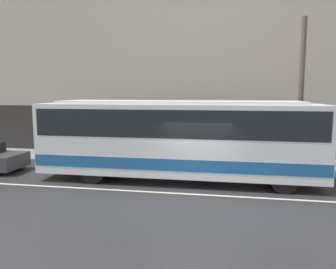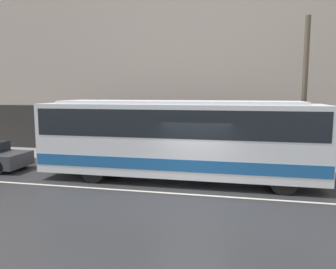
{
  "view_description": "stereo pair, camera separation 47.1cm",
  "coord_description": "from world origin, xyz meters",
  "views": [
    {
      "loc": [
        1.02,
        -11.2,
        3.59
      ],
      "look_at": [
        -1.32,
        1.82,
        1.88
      ],
      "focal_mm": 35.0,
      "sensor_mm": 36.0,
      "label": 1
    },
    {
      "loc": [
        1.48,
        -11.11,
        3.59
      ],
      "look_at": [
        -1.32,
        1.82,
        1.88
      ],
      "focal_mm": 35.0,
      "sensor_mm": 36.0,
      "label": 2
    }
  ],
  "objects": [
    {
      "name": "ground_plane",
      "position": [
        0.0,
        0.0,
        0.0
      ],
      "size": [
        60.0,
        60.0,
        0.0
      ],
      "primitive_type": "plane",
      "color": "#2D2D30"
    },
    {
      "name": "building_facade",
      "position": [
        0.0,
        7.0,
        5.68
      ],
      "size": [
        60.0,
        0.35,
        11.76
      ],
      "color": "#B7A899",
      "rests_on": "ground_plane"
    },
    {
      "name": "pedestrian_waiting",
      "position": [
        -0.47,
        5.39,
        0.98
      ],
      "size": [
        0.36,
        0.36,
        1.78
      ],
      "color": "navy",
      "rests_on": "sidewalk"
    },
    {
      "name": "transit_bus",
      "position": [
        -0.91,
        1.82,
        1.83
      ],
      "size": [
        11.25,
        2.55,
        3.25
      ],
      "color": "white",
      "rests_on": "ground_plane"
    },
    {
      "name": "lane_stripe",
      "position": [
        0.0,
        0.0,
        0.0
      ],
      "size": [
        54.0,
        0.14,
        0.01
      ],
      "color": "beige",
      "rests_on": "ground_plane"
    },
    {
      "name": "utility_pole_near",
      "position": [
        4.36,
        4.79,
        3.55
      ],
      "size": [
        0.24,
        0.24,
        6.81
      ],
      "color": "brown",
      "rests_on": "sidewalk"
    },
    {
      "name": "sidewalk",
      "position": [
        0.0,
        5.43,
        0.07
      ],
      "size": [
        60.0,
        2.86,
        0.14
      ],
      "color": "gray",
      "rests_on": "ground_plane"
    }
  ]
}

